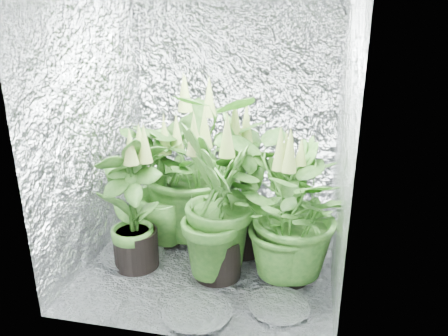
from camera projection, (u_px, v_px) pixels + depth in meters
name	position (u px, v px, depth m)	size (l,w,h in m)	color
ground	(213.00, 258.00, 3.03)	(1.60, 1.60, 0.00)	silver
walls	(211.00, 117.00, 2.69)	(1.62, 1.62, 2.00)	silver
plant_a	(197.00, 163.00, 3.16)	(1.15, 1.15, 1.21)	black
plant_b	(243.00, 189.00, 2.95)	(0.66, 0.66, 1.05)	black
plant_c	(290.00, 200.00, 2.97)	(0.54, 0.54, 0.88)	black
plant_d	(162.00, 186.00, 3.12)	(0.69, 0.69, 0.96)	black
plant_e	(290.00, 213.00, 2.65)	(1.08, 1.08, 0.97)	black
plant_f	(133.00, 205.00, 2.79)	(0.67, 0.67, 0.99)	black
plant_g	(217.00, 204.00, 2.66)	(0.56, 0.56, 1.10)	black
circulation_fan	(308.00, 211.00, 3.44)	(0.12, 0.27, 0.31)	black
plant_label	(226.00, 237.00, 2.69)	(0.05, 0.01, 0.08)	white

